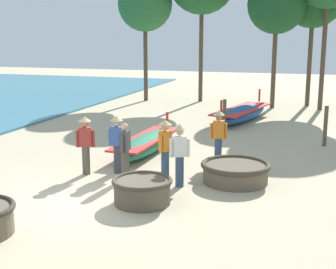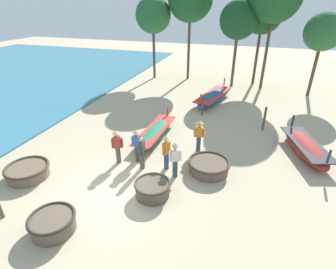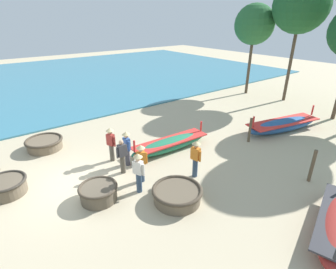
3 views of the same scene
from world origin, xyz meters
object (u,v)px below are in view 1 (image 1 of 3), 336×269
(mooring_post_shoreline, at_px, (224,116))
(tree_rightmost, at_px, (277,5))
(long_boat_green_hull, at_px, (147,143))
(tree_right_mid, at_px, (145,4))
(fisherman_with_hat, at_px, (117,140))
(long_boat_red_hull, at_px, (242,113))
(fisherman_hauling, at_px, (165,146))
(fisherman_crouching, at_px, (218,134))
(fisherman_standing_left, at_px, (85,141))
(coracle_upturned, at_px, (142,190))
(coracle_beside_post, at_px, (235,171))
(fisherman_standing_right, at_px, (180,151))
(fisherman_by_coracle, at_px, (125,150))
(mooring_post_inland, at_px, (325,126))

(mooring_post_shoreline, bearing_deg, tree_rightmost, 80.63)
(long_boat_green_hull, relative_size, tree_right_mid, 0.62)
(fisherman_with_hat, bearing_deg, long_boat_red_hull, 77.16)
(fisherman_hauling, bearing_deg, fisherman_crouching, 61.84)
(long_boat_green_hull, xyz_separation_m, fisherman_standing_left, (-0.78, -2.88, 0.64))
(long_boat_red_hull, bearing_deg, tree_rightmost, 78.03)
(long_boat_red_hull, relative_size, mooring_post_shoreline, 3.81)
(coracle_upturned, relative_size, coracle_beside_post, 0.77)
(fisherman_with_hat, relative_size, tree_right_mid, 0.23)
(coracle_beside_post, distance_m, fisherman_standing_right, 1.69)
(long_boat_green_hull, relative_size, fisherman_by_coracle, 2.87)
(fisherman_hauling, bearing_deg, fisherman_by_coracle, -163.99)
(coracle_upturned, distance_m, tree_rightmost, 16.79)
(coracle_upturned, height_order, fisherman_hauling, fisherman_hauling)
(fisherman_by_coracle, bearing_deg, mooring_post_inland, 47.81)
(coracle_beside_post, height_order, fisherman_crouching, fisherman_crouching)
(fisherman_by_coracle, relative_size, fisherman_standing_left, 0.94)
(fisherman_standing_right, height_order, fisherman_by_coracle, fisherman_standing_right)
(fisherman_crouching, relative_size, fisherman_hauling, 1.00)
(coracle_beside_post, distance_m, fisherman_by_coracle, 3.05)
(fisherman_by_coracle, relative_size, fisherman_with_hat, 0.94)
(fisherman_standing_left, bearing_deg, tree_right_mid, 103.86)
(fisherman_standing_left, bearing_deg, fisherman_by_coracle, -4.61)
(tree_rightmost, bearing_deg, tree_right_mid, 175.00)
(fisherman_with_hat, bearing_deg, fisherman_standing_right, -17.46)
(coracle_upturned, bearing_deg, tree_right_mid, 109.95)
(coracle_upturned, bearing_deg, tree_rightmost, 84.51)
(fisherman_with_hat, relative_size, mooring_post_shoreline, 1.22)
(long_boat_green_hull, bearing_deg, mooring_post_shoreline, 64.36)
(coracle_beside_post, bearing_deg, long_boat_red_hull, 97.78)
(coracle_upturned, distance_m, fisherman_crouching, 4.09)
(long_boat_green_hull, distance_m, fisherman_with_hat, 2.58)
(fisherman_by_coracle, relative_size, tree_right_mid, 0.22)
(coracle_beside_post, xyz_separation_m, mooring_post_inland, (2.33, 5.16, 0.42))
(fisherman_hauling, bearing_deg, tree_rightmost, 83.53)
(mooring_post_shoreline, bearing_deg, fisherman_standing_right, -88.57)
(coracle_beside_post, height_order, long_boat_green_hull, long_boat_green_hull)
(fisherman_standing_right, xyz_separation_m, fisherman_standing_left, (-2.84, 0.26, 0.00))
(coracle_upturned, xyz_separation_m, long_boat_red_hull, (0.57, 11.40, 0.04))
(coracle_upturned, distance_m, tree_right_mid, 18.42)
(fisherman_hauling, bearing_deg, long_boat_green_hull, 119.63)
(fisherman_by_coracle, xyz_separation_m, tree_right_mid, (-4.91, 14.96, 4.78))
(fisherman_hauling, distance_m, tree_rightmost, 14.78)
(coracle_upturned, distance_m, fisherman_standing_left, 2.98)
(fisherman_hauling, height_order, mooring_post_shoreline, fisherman_hauling)
(tree_rightmost, bearing_deg, coracle_beside_post, -88.78)
(fisherman_by_coracle, bearing_deg, coracle_beside_post, 12.41)
(mooring_post_shoreline, xyz_separation_m, tree_rightmost, (1.22, 7.39, 4.73))
(fisherman_hauling, bearing_deg, mooring_post_shoreline, 86.83)
(mooring_post_shoreline, height_order, tree_right_mid, tree_right_mid)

